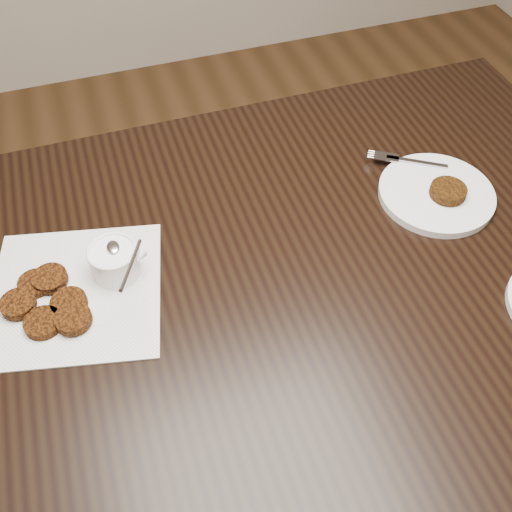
{
  "coord_description": "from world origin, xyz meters",
  "views": [
    {
      "loc": [
        -0.2,
        -0.47,
        1.52
      ],
      "look_at": [
        -0.01,
        0.09,
        0.8
      ],
      "focal_mm": 40.13,
      "sensor_mm": 36.0,
      "label": 1
    }
  ],
  "objects_px": {
    "sauce_ramekin": "(111,249)",
    "plate_with_patty": "(437,191)",
    "table": "(261,382)",
    "napkin": "(76,293)"
  },
  "relations": [
    {
      "from": "sauce_ramekin",
      "to": "plate_with_patty",
      "type": "relative_size",
      "value": 0.53
    },
    {
      "from": "sauce_ramekin",
      "to": "plate_with_patty",
      "type": "bearing_deg",
      "value": -0.74
    },
    {
      "from": "sauce_ramekin",
      "to": "plate_with_patty",
      "type": "height_order",
      "value": "sauce_ramekin"
    },
    {
      "from": "table",
      "to": "napkin",
      "type": "bearing_deg",
      "value": 167.44
    },
    {
      "from": "sauce_ramekin",
      "to": "plate_with_patty",
      "type": "xyz_separation_m",
      "value": [
        0.61,
        -0.01,
        -0.05
      ]
    },
    {
      "from": "table",
      "to": "napkin",
      "type": "height_order",
      "value": "napkin"
    },
    {
      "from": "table",
      "to": "plate_with_patty",
      "type": "bearing_deg",
      "value": 12.08
    },
    {
      "from": "table",
      "to": "napkin",
      "type": "relative_size",
      "value": 5.31
    },
    {
      "from": "table",
      "to": "sauce_ramekin",
      "type": "height_order",
      "value": "sauce_ramekin"
    },
    {
      "from": "napkin",
      "to": "plate_with_patty",
      "type": "xyz_separation_m",
      "value": [
        0.68,
        0.01,
        0.01
      ]
    }
  ]
}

